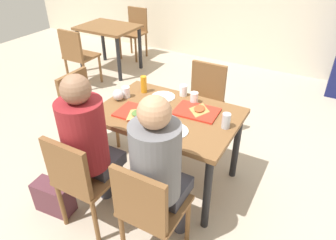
{
  "coord_description": "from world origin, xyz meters",
  "views": [
    {
      "loc": [
        1.07,
        -1.92,
        2.04
      ],
      "look_at": [
        0.0,
        0.0,
        0.66
      ],
      "focal_mm": 32.74,
      "sensor_mm": 36.0,
      "label": 1
    }
  ],
  "objects": [
    {
      "name": "chair_near_left",
      "position": [
        -0.29,
        -0.78,
        0.51
      ],
      "size": [
        0.4,
        0.4,
        0.86
      ],
      "color": "brown",
      "rests_on": "ground_plane"
    },
    {
      "name": "background_chair_near",
      "position": [
        -2.12,
        1.13,
        0.51
      ],
      "size": [
        0.4,
        0.4,
        0.86
      ],
      "color": "brown",
      "rests_on": "ground_plane"
    },
    {
      "name": "soda_can",
      "position": [
        0.5,
        0.02,
        0.79
      ],
      "size": [
        0.07,
        0.07,
        0.12
      ],
      "primitive_type": "cylinder",
      "color": "#B7BCC6",
      "rests_on": "main_table"
    },
    {
      "name": "tray_red_far",
      "position": [
        0.2,
        0.12,
        0.74
      ],
      "size": [
        0.38,
        0.28,
        0.02
      ],
      "primitive_type": "cube",
      "rotation": [
        0.0,
        0.0,
        0.06
      ],
      "color": "red",
      "rests_on": "main_table"
    },
    {
      "name": "plastic_cup_d",
      "position": [
        0.12,
        0.26,
        0.78
      ],
      "size": [
        0.07,
        0.07,
        0.1
      ],
      "primitive_type": "cylinder",
      "color": "white",
      "rests_on": "main_table"
    },
    {
      "name": "background_table",
      "position": [
        -2.12,
        1.86,
        0.61
      ],
      "size": [
        0.9,
        0.7,
        0.73
      ],
      "color": "brown",
      "rests_on": "ground_plane"
    },
    {
      "name": "pizza_slice_a",
      "position": [
        -0.19,
        -0.16,
        0.75
      ],
      "size": [
        0.18,
        0.23,
        0.02
      ],
      "color": "tan",
      "rests_on": "tray_red_near"
    },
    {
      "name": "person_in_red",
      "position": [
        -0.29,
        -0.64,
        0.75
      ],
      "size": [
        0.32,
        0.42,
        1.27
      ],
      "color": "#383842",
      "rests_on": "ground_plane"
    },
    {
      "name": "ground_plane",
      "position": [
        0.0,
        0.0,
        -0.01
      ],
      "size": [
        10.0,
        10.0,
        0.02
      ],
      "primitive_type": "cube",
      "color": "#B7A893"
    },
    {
      "name": "handbag",
      "position": [
        -0.64,
        -0.8,
        0.14
      ],
      "size": [
        0.33,
        0.19,
        0.28
      ],
      "primitive_type": "cube",
      "rotation": [
        0.0,
        0.0,
        0.1
      ],
      "color": "#592D38",
      "rests_on": "ground_plane"
    },
    {
      "name": "foil_bundle",
      "position": [
        -0.5,
        -0.02,
        0.78
      ],
      "size": [
        0.1,
        0.1,
        0.1
      ],
      "primitive_type": "sphere",
      "color": "silver",
      "rests_on": "main_table"
    },
    {
      "name": "person_in_brown_jacket",
      "position": [
        0.29,
        -0.64,
        0.75
      ],
      "size": [
        0.32,
        0.42,
        1.27
      ],
      "color": "#383842",
      "rests_on": "ground_plane"
    },
    {
      "name": "pizza_slice_b",
      "position": [
        0.22,
        0.14,
        0.75
      ],
      "size": [
        0.16,
        0.2,
        0.02
      ],
      "color": "#C68C47",
      "rests_on": "tray_red_far"
    },
    {
      "name": "paper_plate_center",
      "position": [
        -0.18,
        0.22,
        0.73
      ],
      "size": [
        0.22,
        0.22,
        0.01
      ],
      "primitive_type": "cylinder",
      "color": "white",
      "rests_on": "main_table"
    },
    {
      "name": "condiment_bottle",
      "position": [
        -0.38,
        0.22,
        0.81
      ],
      "size": [
        0.06,
        0.06,
        0.16
      ],
      "primitive_type": "cylinder",
      "color": "orange",
      "rests_on": "main_table"
    },
    {
      "name": "chair_left_end",
      "position": [
        -0.97,
        0.0,
        0.51
      ],
      "size": [
        0.4,
        0.4,
        0.86
      ],
      "color": "brown",
      "rests_on": "ground_plane"
    },
    {
      "name": "plastic_cup_a",
      "position": [
        -0.03,
        0.34,
        0.78
      ],
      "size": [
        0.07,
        0.07,
        0.1
      ],
      "primitive_type": "cylinder",
      "color": "white",
      "rests_on": "main_table"
    },
    {
      "name": "chair_far_side",
      "position": [
        0.0,
        0.78,
        0.51
      ],
      "size": [
        0.4,
        0.4,
        0.86
      ],
      "color": "brown",
      "rests_on": "ground_plane"
    },
    {
      "name": "background_chair_far",
      "position": [
        -2.12,
        2.6,
        0.51
      ],
      "size": [
        0.4,
        0.4,
        0.86
      ],
      "color": "brown",
      "rests_on": "ground_plane"
    },
    {
      "name": "tray_red_near",
      "position": [
        -0.2,
        -0.14,
        0.74
      ],
      "size": [
        0.37,
        0.28,
        0.02
      ],
      "primitive_type": "cube",
      "rotation": [
        0.0,
        0.0,
        0.04
      ],
      "color": "red",
      "rests_on": "main_table"
    },
    {
      "name": "plastic_cup_b",
      "position": [
        0.03,
        -0.34,
        0.78
      ],
      "size": [
        0.07,
        0.07,
        0.1
      ],
      "primitive_type": "cylinder",
      "color": "white",
      "rests_on": "main_table"
    },
    {
      "name": "chair_near_right",
      "position": [
        0.29,
        -0.78,
        0.51
      ],
      "size": [
        0.4,
        0.4,
        0.86
      ],
      "color": "brown",
      "rests_on": "ground_plane"
    },
    {
      "name": "plastic_cup_c",
      "position": [
        -0.47,
        0.06,
        0.78
      ],
      "size": [
        0.07,
        0.07,
        0.1
      ],
      "primitive_type": "cylinder",
      "color": "white",
      "rests_on": "main_table"
    },
    {
      "name": "paper_plate_near_edge",
      "position": [
        0.18,
        -0.22,
        0.73
      ],
      "size": [
        0.22,
        0.22,
        0.01
      ],
      "primitive_type": "cylinder",
      "color": "white",
      "rests_on": "main_table"
    },
    {
      "name": "main_table",
      "position": [
        0.0,
        0.0,
        0.63
      ],
      "size": [
        1.17,
        0.8,
        0.73
      ],
      "color": "brown",
      "rests_on": "ground_plane"
    }
  ]
}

